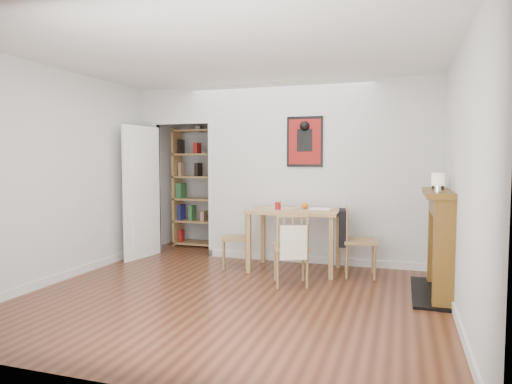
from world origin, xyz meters
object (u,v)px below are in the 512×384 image
(dining_table, at_px, (295,217))
(mantel_lamp, at_px, (438,181))
(bookshelf, at_px, (198,188))
(chair_left, at_px, (235,239))
(chair_front, at_px, (291,247))
(red_glass, at_px, (278,206))
(chair_right, at_px, (359,241))
(orange_fruit, at_px, (305,205))
(fireplace, at_px, (441,240))
(ceramic_jar_a, at_px, (439,184))
(ceramic_jar_b, at_px, (435,185))
(notebook, at_px, (321,209))

(dining_table, height_order, mantel_lamp, mantel_lamp)
(bookshelf, bearing_deg, chair_left, -48.43)
(chair_front, height_order, bookshelf, bookshelf)
(red_glass, bearing_deg, chair_right, 1.83)
(bookshelf, distance_m, orange_fruit, 2.38)
(chair_left, height_order, mantel_lamp, mantel_lamp)
(fireplace, bearing_deg, chair_right, 149.49)
(chair_left, relative_size, ceramic_jar_a, 6.36)
(bookshelf, bearing_deg, mantel_lamp, -31.06)
(orange_fruit, relative_size, ceramic_jar_b, 0.94)
(chair_right, distance_m, orange_fruit, 0.87)
(chair_left, distance_m, fireplace, 2.67)
(chair_left, xyz_separation_m, chair_right, (1.68, 0.04, 0.06))
(orange_fruit, xyz_separation_m, ceramic_jar_b, (1.62, -0.43, 0.33))
(orange_fruit, height_order, ceramic_jar_a, ceramic_jar_a)
(notebook, bearing_deg, bookshelf, 154.17)
(dining_table, relative_size, mantel_lamp, 6.19)
(chair_left, height_order, ceramic_jar_a, ceramic_jar_a)
(chair_right, bearing_deg, ceramic_jar_b, -15.70)
(chair_front, relative_size, mantel_lamp, 4.52)
(dining_table, xyz_separation_m, mantel_lamp, (1.71, -1.00, 0.55))
(dining_table, xyz_separation_m, bookshelf, (-1.99, 1.23, 0.27))
(chair_front, distance_m, ceramic_jar_a, 1.83)
(chair_front, bearing_deg, chair_left, 146.25)
(chair_front, bearing_deg, red_glass, 117.76)
(dining_table, height_order, orange_fruit, orange_fruit)
(notebook, bearing_deg, red_glass, -161.25)
(chair_left, xyz_separation_m, mantel_lamp, (2.54, -0.91, 0.88))
(ceramic_jar_a, bearing_deg, chair_left, 171.91)
(chair_right, bearing_deg, orange_fruit, 166.33)
(chair_right, distance_m, ceramic_jar_b, 1.18)
(red_glass, bearing_deg, notebook, 18.75)
(orange_fruit, relative_size, mantel_lamp, 0.44)
(fireplace, relative_size, notebook, 4.33)
(chair_left, bearing_deg, notebook, 9.25)
(dining_table, distance_m, chair_front, 0.78)
(fireplace, relative_size, ceramic_jar_a, 9.89)
(notebook, bearing_deg, fireplace, -25.94)
(bookshelf, bearing_deg, ceramic_jar_a, -24.18)
(chair_front, height_order, mantel_lamp, mantel_lamp)
(orange_fruit, height_order, mantel_lamp, mantel_lamp)
(chair_front, xyz_separation_m, orange_fruit, (-0.01, 0.85, 0.42))
(bookshelf, bearing_deg, dining_table, -31.71)
(orange_fruit, bearing_deg, ceramic_jar_a, -19.48)
(fireplace, xyz_separation_m, ceramic_jar_b, (-0.06, 0.30, 0.59))
(bookshelf, bearing_deg, notebook, -25.83)
(dining_table, distance_m, chair_right, 0.90)
(red_glass, distance_m, notebook, 0.58)
(bookshelf, height_order, notebook, bookshelf)
(chair_left, relative_size, chair_front, 0.90)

